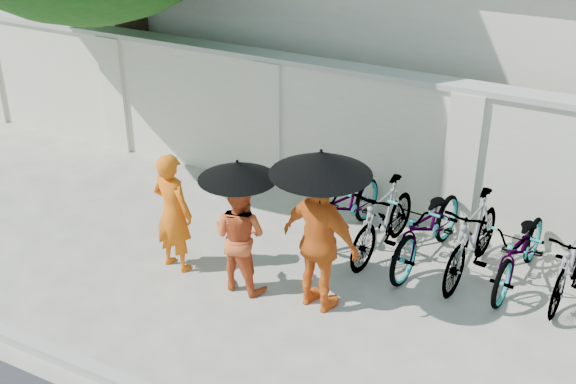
% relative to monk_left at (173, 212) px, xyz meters
% --- Properties ---
extents(ground, '(80.00, 80.00, 0.00)m').
position_rel_monk_left_xyz_m(ground, '(0.87, -0.40, -0.79)').
color(ground, '#BCB5A0').
extents(kerb, '(40.00, 0.16, 0.12)m').
position_rel_monk_left_xyz_m(kerb, '(0.87, -2.10, -0.73)').
color(kerb, '#A3A498').
rests_on(kerb, ground).
extents(compound_wall, '(20.00, 0.30, 2.00)m').
position_rel_monk_left_xyz_m(compound_wall, '(1.87, 2.80, 0.21)').
color(compound_wall, silver).
rests_on(compound_wall, ground).
extents(building_behind, '(14.00, 6.00, 3.20)m').
position_rel_monk_left_xyz_m(building_behind, '(2.87, 6.60, 0.81)').
color(building_behind, silver).
rests_on(building_behind, ground).
extents(monk_left, '(0.62, 0.45, 1.58)m').
position_rel_monk_left_xyz_m(monk_left, '(0.00, 0.00, 0.00)').
color(monk_left, '#E1600D').
rests_on(monk_left, ground).
extents(monk_center, '(0.72, 0.57, 1.43)m').
position_rel_monk_left_xyz_m(monk_center, '(0.97, 0.01, -0.07)').
color(monk_center, '#CD5223').
rests_on(monk_center, ground).
extents(parasol_center, '(0.92, 0.92, 0.92)m').
position_rel_monk_left_xyz_m(parasol_center, '(1.02, -0.07, 0.83)').
color(parasol_center, black).
rests_on(parasol_center, ground).
extents(monk_right, '(1.09, 0.62, 1.75)m').
position_rel_monk_left_xyz_m(monk_right, '(2.00, 0.09, 0.08)').
color(monk_right, orange).
rests_on(monk_right, ground).
extents(parasol_right, '(1.12, 1.12, 1.04)m').
position_rel_monk_left_xyz_m(parasol_right, '(2.02, 0.01, 1.11)').
color(parasol_right, black).
rests_on(parasol_right, ground).
extents(bike_0, '(0.82, 1.93, 0.99)m').
position_rel_monk_left_xyz_m(bike_0, '(1.63, 1.68, -0.30)').
color(bike_0, slate).
rests_on(bike_0, ground).
extents(bike_1, '(0.66, 1.75, 1.03)m').
position_rel_monk_left_xyz_m(bike_1, '(2.21, 1.55, -0.28)').
color(bike_1, slate).
rests_on(bike_1, ground).
extents(bike_2, '(0.90, 2.03, 1.03)m').
position_rel_monk_left_xyz_m(bike_2, '(2.79, 1.63, -0.28)').
color(bike_2, slate).
rests_on(bike_2, ground).
extents(bike_3, '(0.66, 1.83, 1.08)m').
position_rel_monk_left_xyz_m(bike_3, '(3.37, 1.58, -0.25)').
color(bike_3, slate).
rests_on(bike_3, ground).
extents(bike_4, '(0.80, 1.86, 0.95)m').
position_rel_monk_left_xyz_m(bike_4, '(3.95, 1.69, -0.31)').
color(bike_4, slate).
rests_on(bike_4, ground).
extents(bike_5, '(0.60, 1.65, 0.97)m').
position_rel_monk_left_xyz_m(bike_5, '(4.53, 1.65, -0.30)').
color(bike_5, slate).
rests_on(bike_5, ground).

